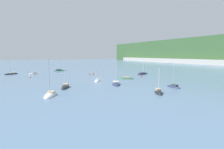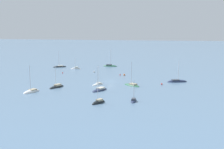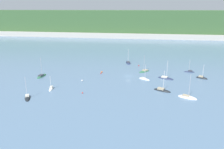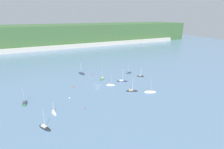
% 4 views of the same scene
% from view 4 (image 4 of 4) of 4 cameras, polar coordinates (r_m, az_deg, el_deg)
% --- Properties ---
extents(ground_plane, '(600.00, 600.00, 0.00)m').
position_cam_4_polar(ground_plane, '(118.38, -4.87, -3.50)').
color(ground_plane, slate).
extents(hillside_ridge, '(466.97, 74.18, 30.59)m').
position_cam_4_polar(hillside_ridge, '(290.72, -18.53, 12.10)').
color(hillside_ridge, '#385B33').
rests_on(hillside_ridge, ground_plane).
extents(shore_town_strip, '(396.92, 6.00, 5.48)m').
position_cam_4_polar(shore_town_strip, '(252.59, -16.90, 8.47)').
color(shore_town_strip, '#B7B2A8').
rests_on(shore_town_strip, ground_plane).
extents(sailboat_0, '(5.78, 4.42, 8.12)m').
position_cam_4_polar(sailboat_0, '(136.20, 9.27, -0.59)').
color(sailboat_0, black).
rests_on(sailboat_0, ground_plane).
extents(sailboat_1, '(7.77, 5.18, 9.63)m').
position_cam_4_polar(sailboat_1, '(109.60, 6.45, -5.38)').
color(sailboat_1, black).
rests_on(sailboat_1, ground_plane).
extents(sailboat_2, '(5.45, 7.56, 9.69)m').
position_cam_4_polar(sailboat_2, '(81.46, -21.06, -15.97)').
color(sailboat_2, black).
rests_on(sailboat_2, ground_plane).
extents(sailboat_3, '(4.59, 8.86, 9.98)m').
position_cam_4_polar(sailboat_3, '(142.41, -9.86, 0.23)').
color(sailboat_3, '#232D4C').
rests_on(sailboat_3, ground_plane).
extents(sailboat_4, '(7.23, 7.86, 9.97)m').
position_cam_4_polar(sailboat_4, '(129.57, -3.18, -1.39)').
color(sailboat_4, '#2D6647').
rests_on(sailboat_4, ground_plane).
extents(sailboat_5, '(7.81, 5.33, 10.69)m').
position_cam_4_polar(sailboat_5, '(110.05, 12.32, -5.64)').
color(sailboat_5, silver).
rests_on(sailboat_5, ground_plane).
extents(sailboat_6, '(2.50, 5.56, 6.79)m').
position_cam_4_polar(sailboat_6, '(90.74, -18.44, -11.80)').
color(sailboat_6, silver).
rests_on(sailboat_6, ground_plane).
extents(sailboat_7, '(3.03, 8.20, 10.68)m').
position_cam_4_polar(sailboat_7, '(105.34, -26.55, -8.47)').
color(sailboat_7, '#2D6647').
rests_on(sailboat_7, ground_plane).
extents(sailboat_8, '(5.69, 1.92, 7.40)m').
position_cam_4_polar(sailboat_8, '(142.38, 5.52, 0.45)').
color(sailboat_8, '#232D4C').
rests_on(sailboat_8, ground_plane).
extents(sailboat_9, '(8.52, 6.09, 9.86)m').
position_cam_4_polar(sailboat_9, '(124.68, 3.32, -2.23)').
color(sailboat_9, '#232D4C').
rests_on(sailboat_9, ground_plane).
extents(sailboat_10, '(6.05, 4.71, 8.01)m').
position_cam_4_polar(sailboat_10, '(117.98, -0.51, -3.46)').
color(sailboat_10, white).
rests_on(sailboat_10, ground_plane).
extents(mooring_buoy_0, '(0.79, 0.79, 0.79)m').
position_cam_4_polar(mooring_buoy_0, '(117.96, -12.38, -3.77)').
color(mooring_buoy_0, orange).
rests_on(mooring_buoy_0, ground_plane).
extents(mooring_buoy_1, '(0.57, 0.57, 0.57)m').
position_cam_4_polar(mooring_buoy_1, '(116.15, -12.20, -4.18)').
color(mooring_buoy_1, red).
rests_on(mooring_buoy_1, ground_plane).
extents(mooring_buoy_2, '(0.81, 0.81, 0.81)m').
position_cam_4_polar(mooring_buoy_2, '(102.54, -13.73, -7.44)').
color(mooring_buoy_2, white).
rests_on(mooring_buoy_2, ground_plane).
extents(mooring_buoy_3, '(0.65, 0.65, 0.65)m').
position_cam_4_polar(mooring_buoy_3, '(138.55, -6.36, -0.02)').
color(mooring_buoy_3, red).
rests_on(mooring_buoy_3, ground_plane).
extents(mooring_buoy_4, '(0.51, 0.51, 0.51)m').
position_cam_4_polar(mooring_buoy_4, '(90.76, -8.80, -10.86)').
color(mooring_buoy_4, red).
rests_on(mooring_buoy_4, ground_plane).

